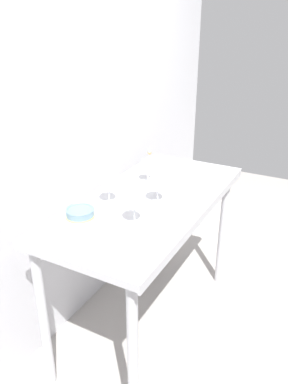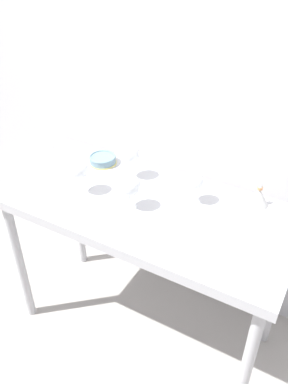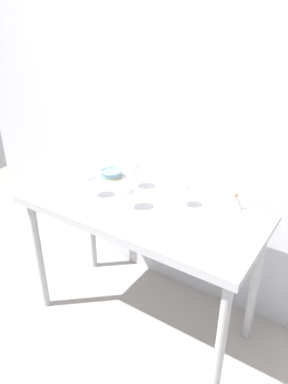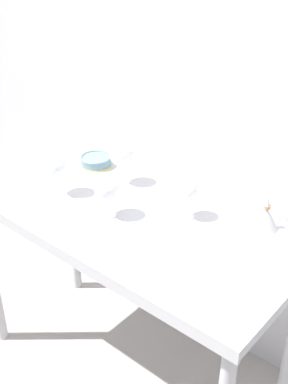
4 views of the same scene
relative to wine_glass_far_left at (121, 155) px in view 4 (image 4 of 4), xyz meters
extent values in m
plane|color=#9B9691|center=(0.17, -0.15, -1.03)|extent=(6.00, 6.00, 0.00)
cube|color=silver|center=(0.17, 0.34, 0.27)|extent=(3.80, 0.04, 2.60)
cube|color=#B5B5BA|center=(0.17, -0.15, -0.15)|extent=(1.40, 0.64, 0.04)
cube|color=#B5B5BA|center=(0.17, -0.48, -0.15)|extent=(1.40, 0.01, 0.05)
cylinder|color=#B5B5BA|center=(-0.47, 0.11, -0.60)|extent=(0.05, 0.05, 0.86)
cylinder|color=white|center=(0.00, 0.00, -0.13)|extent=(0.07, 0.07, 0.00)
cylinder|color=white|center=(0.00, 0.00, -0.08)|extent=(0.01, 0.01, 0.09)
sphere|color=white|center=(0.00, 0.00, 0.00)|extent=(0.10, 0.10, 0.10)
cylinder|color=maroon|center=(0.00, 0.00, -0.01)|extent=(0.07, 0.07, 0.02)
cylinder|color=white|center=(-0.13, -0.23, -0.13)|extent=(0.06, 0.06, 0.00)
cylinder|color=white|center=(-0.13, -0.23, -0.08)|extent=(0.01, 0.01, 0.08)
sphere|color=white|center=(-0.13, -0.23, 0.00)|extent=(0.10, 0.10, 0.10)
cylinder|color=maroon|center=(-0.13, -0.23, -0.02)|extent=(0.07, 0.07, 0.03)
cylinder|color=white|center=(0.36, -0.04, -0.13)|extent=(0.07, 0.07, 0.00)
cylinder|color=white|center=(0.36, -0.04, -0.09)|extent=(0.01, 0.01, 0.07)
sphere|color=white|center=(0.36, -0.04, -0.02)|extent=(0.09, 0.09, 0.09)
cylinder|color=maroon|center=(0.36, -0.04, -0.03)|extent=(0.06, 0.06, 0.02)
cylinder|color=white|center=(0.14, -0.22, -0.13)|extent=(0.06, 0.06, 0.00)
cylinder|color=white|center=(0.14, -0.22, -0.09)|extent=(0.01, 0.01, 0.07)
sphere|color=white|center=(0.14, -0.22, -0.01)|extent=(0.10, 0.10, 0.10)
cylinder|color=#5F0C1B|center=(0.14, -0.22, -0.03)|extent=(0.07, 0.07, 0.02)
cube|color=white|center=(0.52, -0.23, -0.13)|extent=(0.23, 0.24, 0.00)
cylinder|color=#DBCC66|center=(-0.20, 0.05, -0.13)|extent=(0.15, 0.15, 0.01)
cylinder|color=slate|center=(-0.20, 0.05, -0.11)|extent=(0.14, 0.14, 0.03)
torus|color=slate|center=(-0.20, 0.05, -0.09)|extent=(0.14, 0.14, 0.01)
cone|color=silver|center=(0.63, 0.09, -0.09)|extent=(0.10, 0.10, 0.08)
cylinder|color=#C17F4C|center=(0.63, 0.09, -0.04)|extent=(0.02, 0.02, 0.01)
cone|color=silver|center=(0.63, 0.09, -0.02)|extent=(0.02, 0.02, 0.03)
camera|label=1|loc=(-1.52, -1.04, 0.76)|focal=35.28mm
camera|label=2|loc=(0.90, -1.43, 0.93)|focal=36.64mm
camera|label=3|loc=(1.16, -1.60, 0.85)|focal=33.21mm
camera|label=4|loc=(1.28, -1.35, 0.90)|focal=46.75mm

